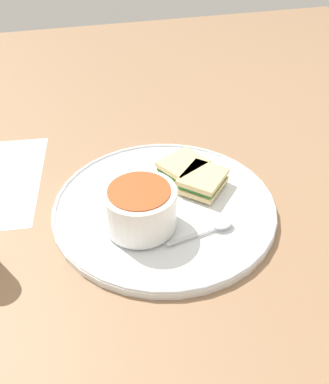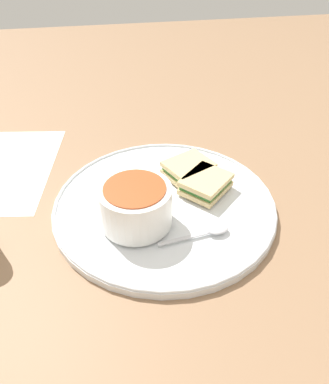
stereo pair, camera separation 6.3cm
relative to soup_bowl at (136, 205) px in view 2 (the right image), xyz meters
name	(u,v)px [view 2 (the right image)]	position (x,y,z in m)	size (l,w,h in m)	color
ground_plane	(164,208)	(0.05, 0.04, -0.05)	(2.40, 2.40, 0.00)	#8E6B4C
plate	(164,204)	(0.05, 0.04, -0.04)	(0.38, 0.38, 0.02)	white
soup_bowl	(136,205)	(0.00, 0.00, 0.00)	(0.11, 0.11, 0.07)	white
spoon	(212,230)	(0.11, -0.04, -0.03)	(0.12, 0.03, 0.01)	silver
sandwich_half_near	(206,184)	(0.13, 0.06, -0.02)	(0.11, 0.10, 0.03)	#DBBC7F
sandwich_half_far	(188,169)	(0.11, 0.11, -0.02)	(0.10, 0.10, 0.03)	#DBBC7F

